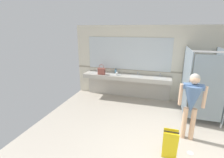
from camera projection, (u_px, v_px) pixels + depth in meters
wall_back at (167, 64)px, 5.86m from camera, size 6.78×0.12×2.62m
wall_back_tile_band at (167, 72)px, 5.88m from camera, size 6.78×0.01×0.06m
vanity_counter at (126, 81)px, 6.17m from camera, size 3.12×0.57×1.01m
mirror_panel at (128, 54)px, 6.08m from camera, size 3.02×0.02×1.16m
bathroom_stalls at (222, 84)px, 4.60m from camera, size 1.87×1.52×2.00m
person_standing at (192, 99)px, 3.73m from camera, size 0.56×0.42×1.59m
handbag at (101, 71)px, 6.09m from camera, size 0.25×0.14×0.37m
soap_dispenser at (116, 71)px, 6.27m from camera, size 0.07×0.07×0.18m
paper_cup at (117, 74)px, 6.01m from camera, size 0.07×0.07×0.10m
wet_floor_sign at (170, 145)px, 3.30m from camera, size 0.28×0.19×0.62m
floor_drain_cover at (190, 153)px, 3.53m from camera, size 0.14×0.14×0.01m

